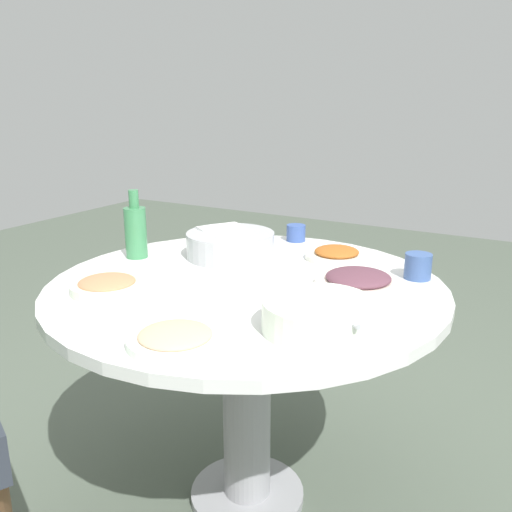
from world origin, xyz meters
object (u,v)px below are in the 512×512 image
object	(u,v)px
dish_shrimp	(107,285)
tea_cup_far	(296,233)
rice_bowl	(230,244)
tea_cup_near	(418,266)
dish_stirfry	(337,254)
dish_noodles	(175,338)
green_bottle	(136,231)
round_dining_table	(246,331)
soup_bowl	(318,317)
dish_eggplant	(358,281)

from	to	relation	value
dish_shrimp	tea_cup_far	size ratio (longest dim) A/B	2.88
rice_bowl	tea_cup_near	size ratio (longest dim) A/B	3.76
dish_stirfry	tea_cup_far	distance (m)	0.26
dish_noodles	green_bottle	distance (m)	0.71
round_dining_table	dish_stirfry	distance (m)	0.41
soup_bowl	tea_cup_far	world-z (taller)	soup_bowl
round_dining_table	tea_cup_far	world-z (taller)	tea_cup_far
soup_bowl	dish_noodles	bearing A→B (deg)	42.82
dish_eggplant	soup_bowl	bearing A→B (deg)	93.71
dish_shrimp	dish_stirfry	world-z (taller)	same
round_dining_table	dish_eggplant	size ratio (longest dim) A/B	4.73
soup_bowl	dish_eggplant	size ratio (longest dim) A/B	1.07
dish_stirfry	tea_cup_far	size ratio (longest dim) A/B	2.98
round_dining_table	dish_shrimp	bearing A→B (deg)	40.84
soup_bowl	dish_stirfry	world-z (taller)	soup_bowl
soup_bowl	tea_cup_far	distance (m)	0.81
dish_eggplant	green_bottle	distance (m)	0.75
soup_bowl	dish_shrimp	distance (m)	0.61
rice_bowl	dish_noodles	world-z (taller)	rice_bowl
dish_eggplant	tea_cup_far	distance (m)	0.54
soup_bowl	dish_noodles	xyz separation A→B (m)	(0.24, 0.22, -0.02)
round_dining_table	dish_noodles	xyz separation A→B (m)	(-0.08, 0.43, 0.17)
dish_shrimp	tea_cup_far	world-z (taller)	tea_cup_far
dish_stirfry	tea_cup_near	bearing A→B (deg)	165.55
dish_noodles	tea_cup_near	world-z (taller)	tea_cup_near
dish_noodles	tea_cup_far	xyz separation A→B (m)	(0.16, -0.93, 0.01)
dish_noodles	round_dining_table	bearing A→B (deg)	-79.70
dish_noodles	green_bottle	size ratio (longest dim) A/B	0.94
rice_bowl	tea_cup_near	xyz separation A→B (m)	(-0.60, -0.08, -0.01)
green_bottle	tea_cup_far	xyz separation A→B (m)	(-0.37, -0.46, -0.06)
round_dining_table	rice_bowl	distance (m)	0.33
green_bottle	tea_cup_far	distance (m)	0.59
dish_eggplant	tea_cup_near	bearing A→B (deg)	-126.90
rice_bowl	dish_stirfry	bearing A→B (deg)	-154.40
round_dining_table	dish_noodles	bearing A→B (deg)	100.30
tea_cup_near	round_dining_table	bearing A→B (deg)	33.98
dish_shrimp	dish_noodles	size ratio (longest dim) A/B	0.95
rice_bowl	green_bottle	size ratio (longest dim) A/B	1.30
green_bottle	dish_noodles	bearing A→B (deg)	138.08
soup_bowl	dish_eggplant	xyz separation A→B (m)	(0.02, -0.33, -0.01)
soup_bowl	green_bottle	bearing A→B (deg)	-18.33
tea_cup_far	dish_stirfry	bearing A→B (deg)	146.24
round_dining_table	soup_bowl	size ratio (longest dim) A/B	4.41
soup_bowl	green_bottle	size ratio (longest dim) A/B	1.15
tea_cup_near	tea_cup_far	world-z (taller)	tea_cup_near
dish_shrimp	tea_cup_near	distance (m)	0.89
rice_bowl	dish_eggplant	distance (m)	0.48
dish_noodles	dish_eggplant	bearing A→B (deg)	-111.60
round_dining_table	dish_eggplant	bearing A→B (deg)	-158.32
round_dining_table	tea_cup_near	bearing A→B (deg)	-146.02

